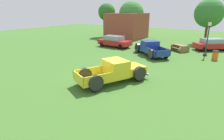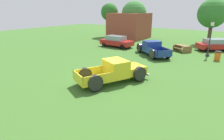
{
  "view_description": "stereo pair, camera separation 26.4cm",
  "coord_description": "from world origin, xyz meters",
  "px_view_note": "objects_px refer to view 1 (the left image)",
  "views": [
    {
      "loc": [
        7.51,
        -10.43,
        4.91
      ],
      "look_at": [
        0.65,
        -0.2,
        0.9
      ],
      "focal_mm": 30.01,
      "sensor_mm": 36.0,
      "label": 1
    },
    {
      "loc": [
        7.72,
        -10.28,
        4.91
      ],
      "look_at": [
        0.65,
        -0.2,
        0.9
      ],
      "focal_mm": 30.01,
      "sensor_mm": 36.0,
      "label": 2
    }
  ],
  "objects_px": {
    "picnic_table": "(180,47)",
    "trash_can": "(215,55)",
    "pickup_truck_behind_left": "(150,48)",
    "oak_tree_center": "(131,14)",
    "oak_tree_east": "(209,13)",
    "pickup_truck_foreground": "(117,71)",
    "sedan_distant_a": "(213,44)",
    "sedan_distant_b": "(114,41)",
    "oak_tree_west": "(107,12)",
    "lamp_post_near": "(208,38)"
  },
  "relations": [
    {
      "from": "sedan_distant_b",
      "to": "picnic_table",
      "type": "height_order",
      "value": "sedan_distant_b"
    },
    {
      "from": "pickup_truck_behind_left",
      "to": "oak_tree_west",
      "type": "distance_m",
      "value": 16.0
    },
    {
      "from": "pickup_truck_foreground",
      "to": "trash_can",
      "type": "distance_m",
      "value": 11.71
    },
    {
      "from": "trash_can",
      "to": "oak_tree_west",
      "type": "bearing_deg",
      "value": 157.51
    },
    {
      "from": "pickup_truck_behind_left",
      "to": "lamp_post_near",
      "type": "distance_m",
      "value": 6.19
    },
    {
      "from": "pickup_truck_foreground",
      "to": "oak_tree_center",
      "type": "relative_size",
      "value": 0.86
    },
    {
      "from": "sedan_distant_b",
      "to": "trash_can",
      "type": "height_order",
      "value": "sedan_distant_b"
    },
    {
      "from": "oak_tree_east",
      "to": "oak_tree_west",
      "type": "xyz_separation_m",
      "value": [
        -16.52,
        -2.14,
        0.03
      ]
    },
    {
      "from": "sedan_distant_a",
      "to": "lamp_post_near",
      "type": "relative_size",
      "value": 1.23
    },
    {
      "from": "pickup_truck_foreground",
      "to": "sedan_distant_a",
      "type": "height_order",
      "value": "pickup_truck_foreground"
    },
    {
      "from": "oak_tree_east",
      "to": "oak_tree_center",
      "type": "xyz_separation_m",
      "value": [
        -11.9,
        -1.32,
        -0.18
      ]
    },
    {
      "from": "pickup_truck_foreground",
      "to": "sedan_distant_b",
      "type": "xyz_separation_m",
      "value": [
        -7.12,
        10.62,
        0.04
      ]
    },
    {
      "from": "sedan_distant_b",
      "to": "oak_tree_east",
      "type": "height_order",
      "value": "oak_tree_east"
    },
    {
      "from": "oak_tree_east",
      "to": "oak_tree_center",
      "type": "bearing_deg",
      "value": -173.66
    },
    {
      "from": "pickup_truck_behind_left",
      "to": "sedan_distant_a",
      "type": "bearing_deg",
      "value": 49.48
    },
    {
      "from": "sedan_distant_a",
      "to": "oak_tree_east",
      "type": "distance_m",
      "value": 6.26
    },
    {
      "from": "trash_can",
      "to": "oak_tree_east",
      "type": "xyz_separation_m",
      "value": [
        -2.46,
        9.99,
        3.86
      ]
    },
    {
      "from": "oak_tree_west",
      "to": "oak_tree_center",
      "type": "xyz_separation_m",
      "value": [
        4.62,
        0.81,
        -0.21
      ]
    },
    {
      "from": "sedan_distant_a",
      "to": "oak_tree_west",
      "type": "xyz_separation_m",
      "value": [
        -18.1,
        2.75,
        3.61
      ]
    },
    {
      "from": "pickup_truck_behind_left",
      "to": "oak_tree_center",
      "type": "bearing_deg",
      "value": 127.91
    },
    {
      "from": "pickup_truck_behind_left",
      "to": "oak_tree_east",
      "type": "bearing_deg",
      "value": 70.63
    },
    {
      "from": "sedan_distant_a",
      "to": "picnic_table",
      "type": "bearing_deg",
      "value": -137.92
    },
    {
      "from": "sedan_distant_b",
      "to": "oak_tree_west",
      "type": "bearing_deg",
      "value": 130.97
    },
    {
      "from": "picnic_table",
      "to": "oak_tree_east",
      "type": "distance_m",
      "value": 8.81
    },
    {
      "from": "sedan_distant_a",
      "to": "sedan_distant_b",
      "type": "distance_m",
      "value": 12.41
    },
    {
      "from": "pickup_truck_behind_left",
      "to": "picnic_table",
      "type": "relative_size",
      "value": 2.22
    },
    {
      "from": "pickup_truck_behind_left",
      "to": "sedan_distant_b",
      "type": "xyz_separation_m",
      "value": [
        -5.75,
        1.53,
        0.04
      ]
    },
    {
      "from": "pickup_truck_behind_left",
      "to": "oak_tree_center",
      "type": "height_order",
      "value": "oak_tree_center"
    },
    {
      "from": "pickup_truck_behind_left",
      "to": "oak_tree_center",
      "type": "distance_m",
      "value": 13.27
    },
    {
      "from": "pickup_truck_foreground",
      "to": "oak_tree_east",
      "type": "height_order",
      "value": "oak_tree_east"
    },
    {
      "from": "oak_tree_east",
      "to": "oak_tree_west",
      "type": "distance_m",
      "value": 16.66
    },
    {
      "from": "picnic_table",
      "to": "trash_can",
      "type": "bearing_deg",
      "value": -28.87
    },
    {
      "from": "sedan_distant_a",
      "to": "picnic_table",
      "type": "xyz_separation_m",
      "value": [
        -3.18,
        -2.87,
        -0.27
      ]
    },
    {
      "from": "sedan_distant_a",
      "to": "picnic_table",
      "type": "distance_m",
      "value": 4.29
    },
    {
      "from": "lamp_post_near",
      "to": "pickup_truck_foreground",
      "type": "bearing_deg",
      "value": -108.66
    },
    {
      "from": "pickup_truck_behind_left",
      "to": "sedan_distant_b",
      "type": "distance_m",
      "value": 5.95
    },
    {
      "from": "sedan_distant_b",
      "to": "oak_tree_west",
      "type": "relative_size",
      "value": 0.77
    },
    {
      "from": "oak_tree_east",
      "to": "oak_tree_center",
      "type": "height_order",
      "value": "oak_tree_east"
    },
    {
      "from": "sedan_distant_a",
      "to": "pickup_truck_foreground",
      "type": "bearing_deg",
      "value": -105.14
    },
    {
      "from": "pickup_truck_foreground",
      "to": "trash_can",
      "type": "xyz_separation_m",
      "value": [
        5.11,
        10.54,
        -0.27
      ]
    },
    {
      "from": "sedan_distant_b",
      "to": "oak_tree_east",
      "type": "distance_m",
      "value": 14.36
    },
    {
      "from": "oak_tree_west",
      "to": "pickup_truck_foreground",
      "type": "bearing_deg",
      "value": -52.98
    },
    {
      "from": "oak_tree_west",
      "to": "oak_tree_center",
      "type": "height_order",
      "value": "oak_tree_center"
    },
    {
      "from": "pickup_truck_foreground",
      "to": "lamp_post_near",
      "type": "distance_m",
      "value": 12.61
    },
    {
      "from": "sedan_distant_a",
      "to": "oak_tree_west",
      "type": "bearing_deg",
      "value": 171.36
    },
    {
      "from": "trash_can",
      "to": "picnic_table",
      "type": "bearing_deg",
      "value": 151.13
    },
    {
      "from": "sedan_distant_a",
      "to": "oak_tree_west",
      "type": "relative_size",
      "value": 0.76
    },
    {
      "from": "trash_can",
      "to": "sedan_distant_a",
      "type": "bearing_deg",
      "value": 99.74
    },
    {
      "from": "pickup_truck_behind_left",
      "to": "lamp_post_near",
      "type": "relative_size",
      "value": 1.38
    },
    {
      "from": "sedan_distant_b",
      "to": "lamp_post_near",
      "type": "distance_m",
      "value": 11.27
    }
  ]
}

